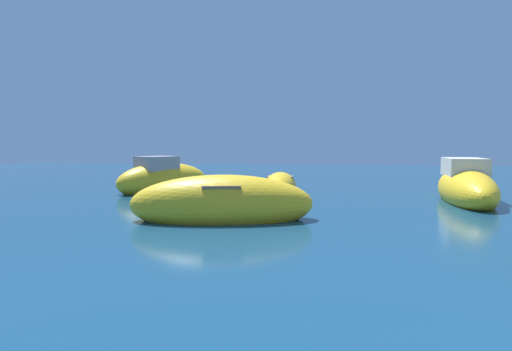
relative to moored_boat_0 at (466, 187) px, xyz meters
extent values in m
ellipsoid|color=gold|center=(-0.01, -0.06, -0.10)|extent=(2.51, 5.88, 1.55)
cube|color=beige|center=(0.06, 0.40, 0.71)|extent=(1.60, 2.57, 0.69)
ellipsoid|color=gold|center=(-6.97, 1.07, -0.20)|extent=(1.41, 3.86, 1.20)
cube|color=brown|center=(-6.97, 1.07, 0.20)|extent=(1.08, 0.79, 0.08)
ellipsoid|color=gold|center=(-8.01, -5.01, -0.08)|extent=(5.28, 2.78, 1.62)
cube|color=brown|center=(-8.01, -5.01, 0.44)|extent=(1.27, 1.61, 0.08)
ellipsoid|color=gold|center=(-12.22, 1.37, -0.07)|extent=(4.12, 4.75, 1.67)
cube|color=gray|center=(-12.42, 1.07, 0.74)|extent=(1.98, 2.02, 0.63)
camera|label=1|loc=(-5.45, -15.66, 1.52)|focal=28.05mm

